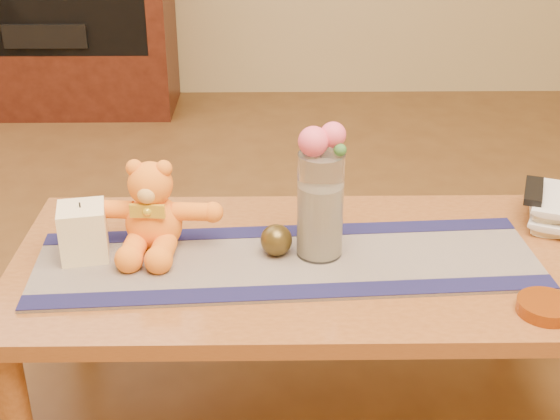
{
  "coord_description": "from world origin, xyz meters",
  "views": [
    {
      "loc": [
        -0.07,
        -1.61,
        1.37
      ],
      "look_at": [
        -0.05,
        0.0,
        0.58
      ],
      "focal_mm": 48.91,
      "sensor_mm": 36.0,
      "label": 1
    }
  ],
  "objects_px": {
    "bronze_ball": "(276,240)",
    "amber_dish": "(546,307)",
    "book_bottom": "(530,215)",
    "glass_vase": "(320,205)",
    "pillar_candle": "(83,232)",
    "tv_remote": "(534,191)",
    "teddy_bear": "(153,206)"
  },
  "relations": [
    {
      "from": "tv_remote",
      "to": "amber_dish",
      "type": "bearing_deg",
      "value": -83.39
    },
    {
      "from": "bronze_ball",
      "to": "glass_vase",
      "type": "bearing_deg",
      "value": 1.15
    },
    {
      "from": "pillar_candle",
      "to": "glass_vase",
      "type": "height_order",
      "value": "glass_vase"
    },
    {
      "from": "pillar_candle",
      "to": "tv_remote",
      "type": "xyz_separation_m",
      "value": [
        1.14,
        0.19,
        0.01
      ]
    },
    {
      "from": "amber_dish",
      "to": "bronze_ball",
      "type": "bearing_deg",
      "value": 156.65
    },
    {
      "from": "pillar_candle",
      "to": "bronze_ball",
      "type": "height_order",
      "value": "pillar_candle"
    },
    {
      "from": "glass_vase",
      "to": "teddy_bear",
      "type": "bearing_deg",
      "value": 173.0
    },
    {
      "from": "pillar_candle",
      "to": "book_bottom",
      "type": "xyz_separation_m",
      "value": [
        1.14,
        0.2,
        -0.06
      ]
    },
    {
      "from": "amber_dish",
      "to": "book_bottom",
      "type": "bearing_deg",
      "value": 76.92
    },
    {
      "from": "teddy_bear",
      "to": "tv_remote",
      "type": "distance_m",
      "value": 0.99
    },
    {
      "from": "book_bottom",
      "to": "amber_dish",
      "type": "xyz_separation_m",
      "value": [
        -0.1,
        -0.45,
        0.0
      ]
    },
    {
      "from": "glass_vase",
      "to": "pillar_candle",
      "type": "bearing_deg",
      "value": -179.63
    },
    {
      "from": "teddy_bear",
      "to": "amber_dish",
      "type": "height_order",
      "value": "teddy_bear"
    },
    {
      "from": "tv_remote",
      "to": "book_bottom",
      "type": "bearing_deg",
      "value": 90.0
    },
    {
      "from": "bronze_ball",
      "to": "tv_remote",
      "type": "relative_size",
      "value": 0.48
    },
    {
      "from": "amber_dish",
      "to": "glass_vase",
      "type": "bearing_deg",
      "value": 152.03
    },
    {
      "from": "glass_vase",
      "to": "bronze_ball",
      "type": "distance_m",
      "value": 0.14
    },
    {
      "from": "glass_vase",
      "to": "amber_dish",
      "type": "height_order",
      "value": "glass_vase"
    },
    {
      "from": "glass_vase",
      "to": "amber_dish",
      "type": "xyz_separation_m",
      "value": [
        0.47,
        -0.25,
        -0.12
      ]
    },
    {
      "from": "tv_remote",
      "to": "glass_vase",
      "type": "bearing_deg",
      "value": -142.36
    },
    {
      "from": "pillar_candle",
      "to": "amber_dish",
      "type": "relative_size",
      "value": 1.04
    },
    {
      "from": "book_bottom",
      "to": "teddy_bear",
      "type": "bearing_deg",
      "value": -154.91
    },
    {
      "from": "tv_remote",
      "to": "bronze_ball",
      "type": "bearing_deg",
      "value": -144.83
    },
    {
      "from": "glass_vase",
      "to": "tv_remote",
      "type": "distance_m",
      "value": 0.61
    },
    {
      "from": "pillar_candle",
      "to": "amber_dish",
      "type": "distance_m",
      "value": 1.07
    },
    {
      "from": "glass_vase",
      "to": "book_bottom",
      "type": "distance_m",
      "value": 0.62
    },
    {
      "from": "amber_dish",
      "to": "teddy_bear",
      "type": "bearing_deg",
      "value": 161.07
    },
    {
      "from": "teddy_bear",
      "to": "tv_remote",
      "type": "relative_size",
      "value": 1.98
    },
    {
      "from": "bronze_ball",
      "to": "amber_dish",
      "type": "xyz_separation_m",
      "value": [
        0.58,
        -0.25,
        -0.03
      ]
    },
    {
      "from": "book_bottom",
      "to": "amber_dish",
      "type": "bearing_deg",
      "value": -86.54
    },
    {
      "from": "book_bottom",
      "to": "amber_dish",
      "type": "distance_m",
      "value": 0.46
    },
    {
      "from": "glass_vase",
      "to": "bronze_ball",
      "type": "xyz_separation_m",
      "value": [
        -0.1,
        -0.0,
        -0.09
      ]
    }
  ]
}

